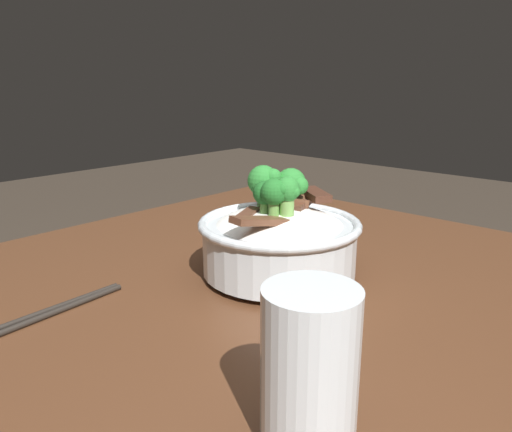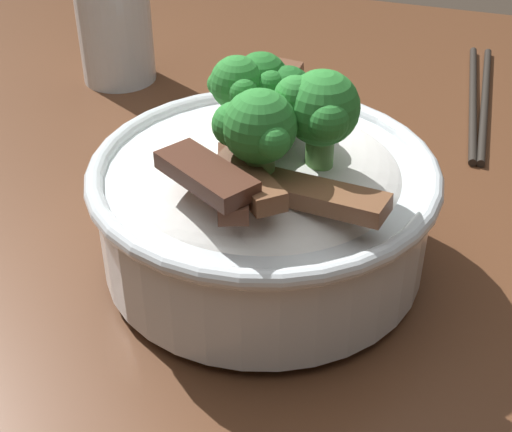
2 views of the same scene
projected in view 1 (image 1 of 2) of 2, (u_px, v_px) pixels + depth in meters
dining_table at (322, 412)px, 0.61m from camera, size 1.11×0.98×0.76m
rice_bowl at (279, 236)px, 0.67m from camera, size 0.22×0.22×0.15m
drinking_glass at (309, 380)px, 0.36m from camera, size 0.07×0.07×0.13m
chopsticks_pair at (30, 320)px, 0.55m from camera, size 0.03×0.24×0.01m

